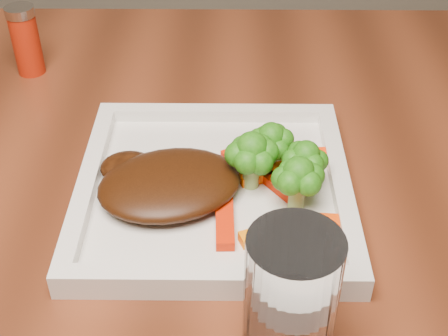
{
  "coord_description": "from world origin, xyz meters",
  "views": [
    {
      "loc": [
        0.21,
        -0.36,
        1.16
      ],
      "look_at": [
        0.2,
        0.12,
        0.79
      ],
      "focal_mm": 50.0,
      "sensor_mm": 36.0,
      "label": 1
    }
  ],
  "objects_px": {
    "steak": "(170,184)",
    "drinking_glass": "(291,301)",
    "spice_shaker": "(26,40)",
    "plate": "(214,192)"
  },
  "relations": [
    {
      "from": "spice_shaker",
      "to": "drinking_glass",
      "type": "xyz_separation_m",
      "value": [
        0.31,
        -0.44,
        0.01
      ]
    },
    {
      "from": "steak",
      "to": "drinking_glass",
      "type": "height_order",
      "value": "drinking_glass"
    },
    {
      "from": "steak",
      "to": "spice_shaker",
      "type": "height_order",
      "value": "spice_shaker"
    },
    {
      "from": "plate",
      "to": "steak",
      "type": "relative_size",
      "value": 1.91
    },
    {
      "from": "plate",
      "to": "spice_shaker",
      "type": "xyz_separation_m",
      "value": [
        -0.25,
        0.25,
        0.04
      ]
    },
    {
      "from": "steak",
      "to": "spice_shaker",
      "type": "distance_m",
      "value": 0.34
    },
    {
      "from": "drinking_glass",
      "to": "steak",
      "type": "bearing_deg",
      "value": 121.03
    },
    {
      "from": "steak",
      "to": "drinking_glass",
      "type": "bearing_deg",
      "value": -58.97
    },
    {
      "from": "spice_shaker",
      "to": "drinking_glass",
      "type": "bearing_deg",
      "value": -54.7
    },
    {
      "from": "spice_shaker",
      "to": "steak",
      "type": "bearing_deg",
      "value": -52.17
    }
  ]
}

